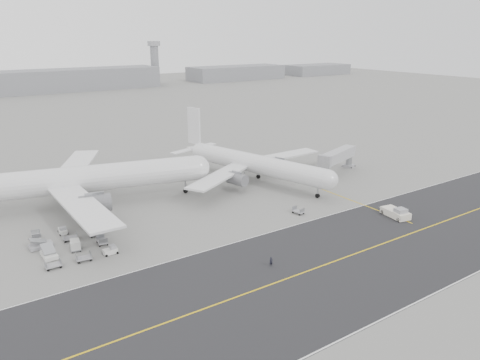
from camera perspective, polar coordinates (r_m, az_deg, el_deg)
ground at (r=91.90m, az=1.27°, el=-6.39°), size 700.00×700.00×0.00m
taxiway at (r=82.60m, az=11.52°, el=-9.66°), size 220.00×59.00×0.03m
horizon_buildings at (r=339.76m, az=-20.83°, el=10.12°), size 520.00×28.00×28.00m
control_tower at (r=365.69m, az=-10.35°, el=13.97°), size 7.00×7.00×31.25m
airliner_a at (r=109.71m, az=-19.20°, el=0.03°), size 60.39×59.05×21.17m
airliner_b at (r=121.32m, az=1.50°, el=2.09°), size 47.67×48.72×17.20m
pushback_tug at (r=104.12m, az=18.49°, el=-3.82°), size 3.94×8.33×2.35m
jet_bridge at (r=131.37m, az=11.86°, el=2.79°), size 17.73×8.74×6.68m
gse_cluster at (r=91.63m, az=-19.67°, el=-7.56°), size 18.41×22.19×1.99m
stray_dolly at (r=101.77m, az=7.10°, el=-4.09°), size 1.81×2.61×1.50m
ground_crew_a at (r=79.14m, az=3.81°, el=-9.91°), size 0.68×0.52×1.68m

